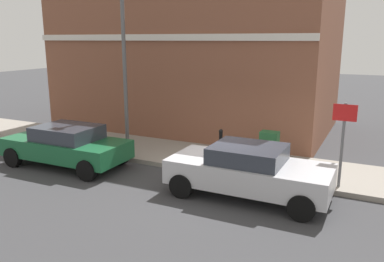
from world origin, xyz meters
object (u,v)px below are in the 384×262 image
object	(u,v)px
car_silver	(248,170)
utility_cabinet	(269,151)
bollard_near_cabinet	(221,143)
street_sign	(343,133)
car_green	(67,145)
lamppost	(124,61)

from	to	relation	value
car_silver	utility_cabinet	bearing A→B (deg)	-88.81
bollard_near_cabinet	street_sign	xyz separation A→B (m)	(-0.87, -3.81, 0.96)
car_green	utility_cabinet	distance (m)	6.49
street_sign	lamppost	xyz separation A→B (m)	(0.83, 7.52, 1.64)
car_green	car_silver	bearing A→B (deg)	-179.55
utility_cabinet	car_green	bearing A→B (deg)	110.80
utility_cabinet	car_silver	bearing A→B (deg)	-178.86
lamppost	street_sign	bearing A→B (deg)	-96.29
car_green	bollard_near_cabinet	size ratio (longest dim) A/B	4.00
car_green	lamppost	bearing A→B (deg)	-107.65
car_silver	lamppost	world-z (taller)	lamppost
utility_cabinet	bollard_near_cabinet	bearing A→B (deg)	86.53
lamppost	utility_cabinet	bearing A→B (deg)	-90.62
car_green	lamppost	world-z (taller)	lamppost
utility_cabinet	street_sign	size ratio (longest dim) A/B	0.50
car_silver	lamppost	size ratio (longest dim) A/B	0.73
utility_cabinet	bollard_near_cabinet	world-z (taller)	utility_cabinet
car_green	bollard_near_cabinet	bearing A→B (deg)	-152.43
car_silver	car_green	world-z (taller)	car_silver
car_silver	street_sign	distance (m)	2.70
street_sign	car_green	bearing A→B (deg)	100.57
car_silver	street_sign	size ratio (longest dim) A/B	1.82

